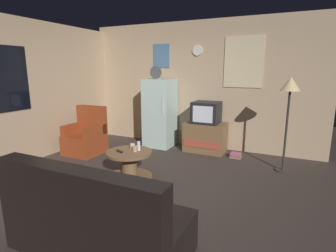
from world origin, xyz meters
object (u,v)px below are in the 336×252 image
tv_stand (205,137)px  crt_tv (206,112)px  fridge (160,113)px  remote_control (120,151)px  wine_glass (139,146)px  armchair (86,137)px  coffee_table (129,165)px  mug_ceramic_white (133,146)px  mug_ceramic_tan (135,149)px  standing_lamp (290,92)px  couch (96,222)px  book_stack (236,155)px

tv_stand → crt_tv: (0.01, -0.00, 0.53)m
fridge → remote_control: 1.98m
crt_tv → wine_glass: crt_tv is taller
armchair → crt_tv: bearing=27.5°
fridge → coffee_table: 1.97m
mug_ceramic_white → armchair: size_ratio=0.09×
wine_glass → tv_stand: bearing=73.0°
coffee_table → mug_ceramic_tan: 0.28m
mug_ceramic_tan → remote_control: mug_ceramic_tan is taller
standing_lamp → couch: standing_lamp is taller
standing_lamp → couch: 3.51m
standing_lamp → mug_ceramic_white: size_ratio=17.67×
coffee_table → remote_control: 0.28m
standing_lamp → remote_control: (-2.33, -1.45, -0.90)m
book_stack → remote_control: bearing=-129.0°
crt_tv → mug_ceramic_tan: 1.97m
couch → book_stack: 3.40m
crt_tv → coffee_table: bearing=-109.4°
mug_ceramic_white → armchair: armchair is taller
wine_glass → book_stack: (1.23, 1.61, -0.48)m
fridge → coffee_table: fridge is taller
crt_tv → mug_ceramic_tan: size_ratio=6.00×
coffee_table → couch: 1.74m
armchair → book_stack: 3.06m
tv_stand → coffee_table: 2.01m
tv_stand → book_stack: (0.68, -0.17, -0.26)m
fridge → tv_stand: fridge is taller
coffee_table → couch: size_ratio=0.42×
crt_tv → coffee_table: 2.10m
armchair → remote_control: bearing=-30.2°
mug_ceramic_white → remote_control: bearing=-117.1°
remote_control → armchair: 1.65m
standing_lamp → remote_control: size_ratio=10.60×
crt_tv → mug_ceramic_white: 1.92m
coffee_table → fridge: bearing=102.0°
crt_tv → remote_control: bearing=-111.7°
book_stack → couch: bearing=-101.3°
coffee_table → book_stack: bearing=52.2°
mug_ceramic_white → book_stack: bearing=49.7°
tv_stand → standing_lamp: (1.54, -0.52, 1.05)m
tv_stand → couch: 3.50m
tv_stand → remote_control: 2.13m
couch → crt_tv: bearing=90.2°
wine_glass → remote_control: (-0.23, -0.19, -0.06)m
mug_ceramic_white → remote_control: (-0.11, -0.21, -0.03)m
fridge → armchair: (-1.14, -1.11, -0.42)m
crt_tv → coffee_table: crt_tv is taller
tv_stand → armchair: 2.48m
wine_glass → armchair: (-1.65, 0.64, -0.18)m
mug_ceramic_white → book_stack: size_ratio=0.41×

